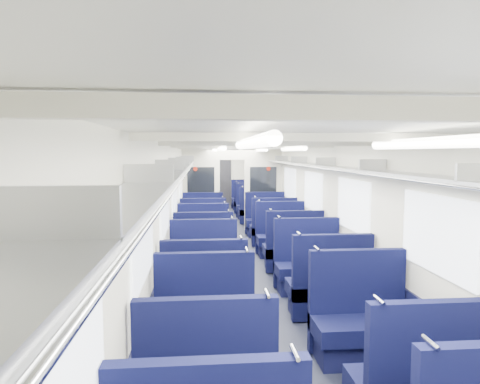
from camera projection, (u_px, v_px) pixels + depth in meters
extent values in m
cube|color=black|center=(242.00, 255.00, 9.28)|extent=(2.80, 18.00, 0.01)
cube|color=white|center=(242.00, 145.00, 9.06)|extent=(2.80, 18.00, 0.01)
cube|color=beige|center=(176.00, 202.00, 9.04)|extent=(0.02, 18.00, 2.35)
cube|color=black|center=(177.00, 240.00, 9.12)|extent=(0.03, 17.90, 0.70)
cube|color=beige|center=(307.00, 200.00, 9.29)|extent=(0.02, 18.00, 2.35)
cube|color=black|center=(305.00, 238.00, 9.37)|extent=(0.03, 17.90, 0.70)
cube|color=beige|center=(222.00, 177.00, 18.10)|extent=(2.80, 0.02, 2.35)
cube|color=#B2B5BA|center=(184.00, 164.00, 8.99)|extent=(0.34, 17.40, 0.04)
cylinder|color=silver|center=(193.00, 165.00, 9.01)|extent=(0.02, 17.40, 0.02)
cube|color=#B2B5BA|center=(50.00, 215.00, 1.05)|extent=(0.34, 0.03, 0.14)
cube|color=#B2B5BA|center=(149.00, 174.00, 3.03)|extent=(0.34, 0.03, 0.14)
cube|color=#B2B5BA|center=(170.00, 166.00, 5.01)|extent=(0.34, 0.03, 0.14)
cube|color=#B2B5BA|center=(179.00, 162.00, 7.00)|extent=(0.34, 0.03, 0.14)
cube|color=#B2B5BA|center=(184.00, 160.00, 8.98)|extent=(0.34, 0.03, 0.14)
cube|color=#B2B5BA|center=(187.00, 159.00, 10.96)|extent=(0.34, 0.03, 0.14)
cube|color=#B2B5BA|center=(189.00, 158.00, 12.95)|extent=(0.34, 0.03, 0.14)
cube|color=#B2B5BA|center=(191.00, 157.00, 14.93)|extent=(0.34, 0.03, 0.14)
cube|color=#B2B5BA|center=(192.00, 156.00, 16.92)|extent=(0.34, 0.03, 0.14)
cube|color=#B2B5BA|center=(299.00, 163.00, 9.20)|extent=(0.34, 17.40, 0.04)
cylinder|color=silver|center=(290.00, 164.00, 9.19)|extent=(0.02, 17.40, 0.02)
cube|color=#B2B5BA|center=(477.00, 173.00, 3.25)|extent=(0.34, 0.03, 0.14)
cube|color=#B2B5BA|center=(373.00, 165.00, 5.23)|extent=(0.34, 0.03, 0.14)
cube|color=#B2B5BA|center=(326.00, 162.00, 7.21)|extent=(0.34, 0.03, 0.14)
cube|color=#B2B5BA|center=(299.00, 160.00, 9.20)|extent=(0.34, 0.03, 0.14)
cube|color=#B2B5BA|center=(282.00, 158.00, 11.18)|extent=(0.34, 0.03, 0.14)
cube|color=#B2B5BA|center=(269.00, 158.00, 13.16)|extent=(0.34, 0.03, 0.14)
cube|color=#B2B5BA|center=(261.00, 157.00, 15.15)|extent=(0.34, 0.03, 0.14)
cube|color=#B2B5BA|center=(254.00, 156.00, 17.13)|extent=(0.34, 0.03, 0.14)
cube|color=white|center=(59.00, 365.00, 1.59)|extent=(0.02, 1.30, 0.75)
cube|color=white|center=(143.00, 240.00, 3.87)|extent=(0.02, 1.30, 0.75)
cube|color=white|center=(165.00, 207.00, 6.15)|extent=(0.02, 1.30, 0.75)
cube|color=white|center=(175.00, 193.00, 8.43)|extent=(0.02, 1.30, 0.75)
cube|color=white|center=(180.00, 184.00, 10.71)|extent=(0.02, 1.30, 0.75)
cube|color=white|center=(185.00, 178.00, 13.49)|extent=(0.02, 1.30, 0.75)
cube|color=white|center=(187.00, 174.00, 15.77)|extent=(0.02, 1.30, 0.75)
cube|color=white|center=(437.00, 235.00, 4.11)|extent=(0.02, 1.30, 0.75)
cube|color=white|center=(353.00, 205.00, 6.39)|extent=(0.02, 1.30, 0.75)
cube|color=white|center=(313.00, 191.00, 8.67)|extent=(0.02, 1.30, 0.75)
cube|color=white|center=(290.00, 183.00, 10.95)|extent=(0.02, 1.30, 0.75)
cube|color=white|center=(272.00, 177.00, 13.73)|extent=(0.02, 1.30, 0.75)
cube|color=white|center=(262.00, 174.00, 16.01)|extent=(0.02, 1.30, 0.75)
cube|color=silver|center=(319.00, 137.00, 3.11)|extent=(2.70, 0.06, 0.06)
cube|color=silver|center=(274.00, 143.00, 5.10)|extent=(2.70, 0.06, 0.06)
cube|color=silver|center=(253.00, 146.00, 7.08)|extent=(2.70, 0.06, 0.06)
cube|color=silver|center=(242.00, 147.00, 9.07)|extent=(2.70, 0.06, 0.06)
cube|color=silver|center=(235.00, 148.00, 11.05)|extent=(2.70, 0.06, 0.06)
cube|color=silver|center=(230.00, 149.00, 13.03)|extent=(2.70, 0.06, 0.06)
cube|color=silver|center=(226.00, 149.00, 15.02)|extent=(2.70, 0.06, 0.06)
cube|color=silver|center=(223.00, 150.00, 17.00)|extent=(2.70, 0.06, 0.06)
cylinder|color=white|center=(252.00, 143.00, 2.57)|extent=(0.07, 1.60, 0.07)
cylinder|color=white|center=(221.00, 149.00, 6.54)|extent=(0.07, 1.60, 0.07)
cylinder|color=white|center=(214.00, 150.00, 10.01)|extent=(0.07, 1.60, 0.07)
cylinder|color=white|center=(210.00, 151.00, 14.48)|extent=(0.07, 1.60, 0.07)
cylinder|color=white|center=(428.00, 143.00, 2.67)|extent=(0.07, 1.60, 0.07)
cylinder|color=white|center=(293.00, 149.00, 6.64)|extent=(0.07, 1.60, 0.07)
cylinder|color=white|center=(261.00, 150.00, 10.11)|extent=(0.07, 1.60, 0.07)
cylinder|color=white|center=(243.00, 151.00, 14.57)|extent=(0.07, 1.60, 0.07)
cube|color=black|center=(222.00, 181.00, 18.05)|extent=(0.75, 0.06, 2.00)
cube|color=silver|center=(201.00, 189.00, 12.05)|extent=(1.05, 0.08, 2.35)
cube|color=black|center=(201.00, 181.00, 11.98)|extent=(0.76, 0.02, 0.80)
cylinder|color=#B71E0C|center=(195.00, 169.00, 11.93)|extent=(0.12, 0.01, 0.12)
cube|color=silver|center=(263.00, 189.00, 12.20)|extent=(1.05, 0.08, 2.35)
cube|color=black|center=(263.00, 181.00, 12.13)|extent=(0.76, 0.02, 0.80)
cylinder|color=#B71E0C|center=(269.00, 169.00, 12.11)|extent=(0.12, 0.01, 0.12)
cube|color=silver|center=(232.00, 153.00, 12.04)|extent=(0.70, 0.08, 0.35)
cylinder|color=silver|center=(295.00, 352.00, 2.22)|extent=(0.02, 0.16, 0.02)
cylinder|color=silver|center=(431.00, 343.00, 2.34)|extent=(0.02, 0.16, 0.02)
cube|color=black|center=(206.00, 373.00, 3.17)|extent=(1.06, 0.10, 1.13)
cylinder|color=silver|center=(267.00, 293.00, 3.16)|extent=(0.02, 0.16, 0.02)
cube|color=black|center=(437.00, 377.00, 3.11)|extent=(1.06, 0.10, 1.13)
cylinder|color=silver|center=(379.00, 300.00, 3.01)|extent=(0.02, 0.16, 0.02)
cube|color=black|center=(205.00, 333.00, 4.39)|extent=(1.06, 0.56, 0.18)
cube|color=black|center=(205.00, 355.00, 4.41)|extent=(0.98, 0.44, 0.27)
cube|color=black|center=(205.00, 304.00, 4.59)|extent=(1.06, 0.10, 1.13)
cylinder|color=silver|center=(247.00, 250.00, 4.58)|extent=(0.02, 0.16, 0.02)
cube|color=black|center=(364.00, 328.00, 4.52)|extent=(1.06, 0.56, 0.18)
cube|color=black|center=(363.00, 349.00, 4.54)|extent=(0.98, 0.44, 0.27)
cube|color=black|center=(356.00, 300.00, 4.73)|extent=(1.06, 0.10, 1.13)
cylinder|color=silver|center=(317.00, 248.00, 4.63)|extent=(0.02, 0.16, 0.02)
cube|color=black|center=(204.00, 297.00, 5.50)|extent=(1.06, 0.56, 0.18)
cube|color=black|center=(204.00, 314.00, 5.52)|extent=(0.98, 0.44, 0.27)
cube|color=black|center=(204.00, 285.00, 5.25)|extent=(1.06, 0.10, 1.13)
cylinder|color=silver|center=(241.00, 237.00, 5.24)|extent=(0.02, 0.16, 0.02)
cube|color=black|center=(327.00, 288.00, 5.84)|extent=(1.06, 0.56, 0.18)
cube|color=black|center=(327.00, 305.00, 5.86)|extent=(0.98, 0.44, 0.27)
cube|color=black|center=(332.00, 277.00, 5.59)|extent=(1.06, 0.10, 1.13)
cylinder|color=silver|center=(299.00, 233.00, 5.50)|extent=(0.02, 0.16, 0.02)
cube|color=black|center=(204.00, 272.00, 6.64)|extent=(1.06, 0.56, 0.18)
cube|color=black|center=(204.00, 286.00, 6.66)|extent=(0.98, 0.44, 0.27)
cube|color=black|center=(204.00, 254.00, 6.84)|extent=(1.06, 0.10, 1.13)
cylinder|color=silver|center=(232.00, 218.00, 6.83)|extent=(0.02, 0.16, 0.02)
cube|color=black|center=(309.00, 269.00, 6.78)|extent=(1.06, 0.56, 0.18)
cube|color=black|center=(309.00, 284.00, 6.81)|extent=(0.98, 0.44, 0.27)
cube|color=black|center=(306.00, 252.00, 6.99)|extent=(1.06, 0.10, 1.13)
cylinder|color=silver|center=(279.00, 217.00, 6.90)|extent=(0.02, 0.16, 0.02)
cube|color=black|center=(203.00, 253.00, 7.91)|extent=(1.06, 0.56, 0.18)
cube|color=black|center=(204.00, 265.00, 7.93)|extent=(0.98, 0.44, 0.27)
cube|color=black|center=(203.00, 244.00, 7.66)|extent=(1.06, 0.10, 1.13)
cylinder|color=silver|center=(229.00, 211.00, 7.65)|extent=(0.02, 0.16, 0.02)
cube|color=black|center=(292.00, 251.00, 8.09)|extent=(1.06, 0.56, 0.18)
cube|color=black|center=(292.00, 262.00, 8.11)|extent=(0.98, 0.44, 0.27)
cube|color=black|center=(295.00, 241.00, 7.85)|extent=(1.06, 0.10, 1.13)
cylinder|color=silver|center=(271.00, 210.00, 7.75)|extent=(0.02, 0.16, 0.02)
cube|color=black|center=(203.00, 243.00, 8.76)|extent=(1.06, 0.56, 0.18)
cube|color=black|center=(203.00, 254.00, 8.78)|extent=(0.98, 0.44, 0.27)
cube|color=black|center=(203.00, 230.00, 8.96)|extent=(1.06, 0.10, 1.13)
cylinder|color=silver|center=(225.00, 202.00, 8.95)|extent=(0.02, 0.16, 0.02)
cube|color=black|center=(282.00, 239.00, 9.13)|extent=(1.06, 0.56, 0.18)
cube|color=black|center=(282.00, 250.00, 9.15)|extent=(0.98, 0.44, 0.27)
cube|color=black|center=(280.00, 227.00, 9.34)|extent=(1.06, 0.10, 1.13)
cylinder|color=silver|center=(259.00, 201.00, 9.25)|extent=(0.02, 0.16, 0.02)
cube|color=black|center=(203.00, 230.00, 10.22)|extent=(1.06, 0.56, 0.18)
cube|color=black|center=(203.00, 240.00, 10.24)|extent=(0.98, 0.44, 0.27)
cube|color=black|center=(203.00, 222.00, 9.97)|extent=(1.06, 0.10, 1.13)
cylinder|color=silver|center=(222.00, 197.00, 9.96)|extent=(0.02, 0.16, 0.02)
cube|color=black|center=(273.00, 230.00, 10.29)|extent=(1.06, 0.56, 0.18)
cube|color=black|center=(273.00, 239.00, 10.31)|extent=(0.98, 0.44, 0.27)
cube|color=black|center=(274.00, 222.00, 10.05)|extent=(1.06, 0.10, 1.13)
cylinder|color=silver|center=(255.00, 197.00, 9.95)|extent=(0.02, 0.16, 0.02)
cube|color=black|center=(203.00, 223.00, 11.22)|extent=(1.06, 0.56, 0.18)
cube|color=black|center=(203.00, 232.00, 11.24)|extent=(0.98, 0.44, 0.27)
cube|color=black|center=(203.00, 214.00, 11.42)|extent=(1.06, 0.10, 1.13)
cylinder|color=silver|center=(220.00, 192.00, 11.41)|extent=(0.02, 0.16, 0.02)
cube|color=black|center=(266.00, 222.00, 11.37)|extent=(1.06, 0.56, 0.18)
cube|color=black|center=(266.00, 231.00, 11.39)|extent=(0.98, 0.44, 0.27)
cube|color=black|center=(265.00, 213.00, 11.57)|extent=(1.06, 0.10, 1.13)
cylinder|color=silver|center=(248.00, 191.00, 11.48)|extent=(0.02, 0.16, 0.02)
cube|color=black|center=(203.00, 212.00, 13.37)|extent=(1.06, 0.56, 0.18)
cube|color=black|center=(203.00, 219.00, 13.40)|extent=(0.98, 0.44, 0.27)
cube|color=black|center=(203.00, 206.00, 13.13)|extent=(1.06, 0.10, 1.13)
cylinder|color=silver|center=(217.00, 186.00, 13.11)|extent=(0.02, 0.16, 0.02)
cube|color=black|center=(256.00, 212.00, 13.44)|extent=(1.06, 0.56, 0.18)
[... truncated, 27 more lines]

